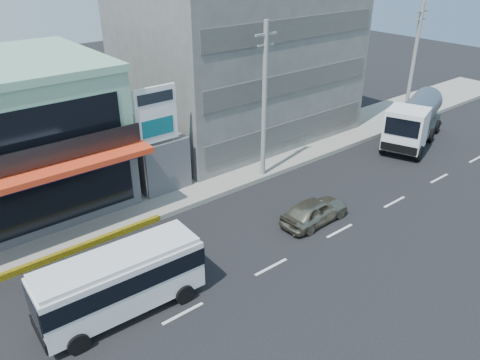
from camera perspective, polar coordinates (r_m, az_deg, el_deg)
name	(u,v)px	position (r m, az deg, el deg)	size (l,w,h in m)	color
ground	(271,267)	(22.80, 3.81, -10.53)	(120.00, 120.00, 0.00)	black
sidewalk	(231,169)	(31.70, -1.10, 1.32)	(70.00, 5.00, 0.30)	gray
concrete_building	(237,45)	(36.66, -0.31, 16.15)	(16.00, 12.00, 14.00)	gray
gap_structure	(145,155)	(30.54, -11.48, 3.02)	(3.00, 6.00, 3.50)	#4E4D53
satellite_dish	(151,133)	(29.03, -10.85, 5.70)	(1.50, 1.50, 0.15)	slate
billboard	(157,121)	(26.85, -10.14, 7.09)	(2.60, 0.18, 6.90)	gray
utility_pole_near	(264,103)	(28.96, 2.99, 9.41)	(1.60, 0.30, 10.00)	#999993
utility_pole_far	(413,64)	(41.09, 20.35, 13.07)	(1.60, 0.30, 10.00)	#999993
minibus	(120,279)	(19.96, -14.39, -11.57)	(6.86, 2.58, 2.84)	silver
sedan	(315,211)	(26.03, 9.08, -3.73)	(1.71, 4.25, 1.45)	tan
tanker_truck	(414,120)	(38.12, 20.47, 6.87)	(9.16, 5.36, 3.47)	white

